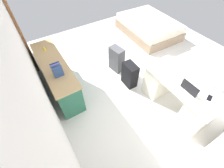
# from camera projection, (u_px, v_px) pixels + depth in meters

# --- Properties ---
(ground_plane) EXTENTS (5.62, 5.62, 0.00)m
(ground_plane) POSITION_uv_depth(u_px,v_px,m) (138.00, 68.00, 4.02)
(ground_plane) COLOR silver
(wall_back) EXTENTS (4.56, 0.10, 2.86)m
(wall_back) POSITION_uv_depth(u_px,v_px,m) (22.00, 54.00, 2.13)
(wall_back) COLOR white
(wall_back) RESTS_ON ground_plane
(door_wooden) EXTENTS (0.88, 0.05, 2.04)m
(door_wooden) POSITION_uv_depth(u_px,v_px,m) (18.00, 27.00, 3.43)
(door_wooden) COLOR brown
(door_wooden) RESTS_ON ground_plane
(desk) EXTENTS (1.45, 0.69, 0.73)m
(desk) POSITION_uv_depth(u_px,v_px,m) (178.00, 94.00, 2.97)
(desk) COLOR silver
(desk) RESTS_ON ground_plane
(office_chair) EXTENTS (0.52, 0.52, 0.94)m
(office_chair) POSITION_uv_depth(u_px,v_px,m) (200.00, 73.00, 3.32)
(office_chair) COLOR black
(office_chair) RESTS_ON ground_plane
(credenza) EXTENTS (1.80, 0.48, 0.75)m
(credenza) POSITION_uv_depth(u_px,v_px,m) (57.00, 76.00, 3.31)
(credenza) COLOR #28664C
(credenza) RESTS_ON ground_plane
(bed) EXTENTS (1.96, 1.48, 0.58)m
(bed) POSITION_uv_depth(u_px,v_px,m) (149.00, 27.00, 4.96)
(bed) COLOR gray
(bed) RESTS_ON ground_plane
(suitcase_black) EXTENTS (0.36, 0.23, 0.58)m
(suitcase_black) POSITION_uv_depth(u_px,v_px,m) (130.00, 75.00, 3.45)
(suitcase_black) COLOR black
(suitcase_black) RESTS_ON ground_plane
(suitcase_spare_grey) EXTENTS (0.39, 0.27, 0.64)m
(suitcase_spare_grey) POSITION_uv_depth(u_px,v_px,m) (117.00, 59.00, 3.77)
(suitcase_spare_grey) COLOR #4C4C51
(suitcase_spare_grey) RESTS_ON ground_plane
(laptop) EXTENTS (0.31, 0.23, 0.21)m
(laptop) POSITION_uv_depth(u_px,v_px,m) (191.00, 89.00, 2.55)
(laptop) COLOR #B7B7BC
(laptop) RESTS_ON desk
(computer_mouse) EXTENTS (0.06, 0.10, 0.03)m
(computer_mouse) POSITION_uv_depth(u_px,v_px,m) (180.00, 80.00, 2.73)
(computer_mouse) COLOR white
(computer_mouse) RESTS_ON desk
(cell_phone_near_laptop) EXTENTS (0.11, 0.15, 0.01)m
(cell_phone_near_laptop) POSITION_uv_depth(u_px,v_px,m) (210.00, 98.00, 2.48)
(cell_phone_near_laptop) COLOR black
(cell_phone_near_laptop) RESTS_ON desk
(desk_lamp) EXTENTS (0.16, 0.11, 0.34)m
(desk_lamp) POSITION_uv_depth(u_px,v_px,m) (218.00, 93.00, 2.23)
(desk_lamp) COLOR silver
(desk_lamp) RESTS_ON desk
(book_row) EXTENTS (0.15, 0.17, 0.23)m
(book_row) POSITION_uv_depth(u_px,v_px,m) (57.00, 70.00, 2.73)
(book_row) COLOR navy
(book_row) RESTS_ON credenza
(figurine_small) EXTENTS (0.08, 0.08, 0.11)m
(figurine_small) POSITION_uv_depth(u_px,v_px,m) (44.00, 48.00, 3.27)
(figurine_small) COLOR gold
(figurine_small) RESTS_ON credenza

